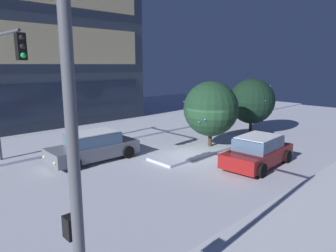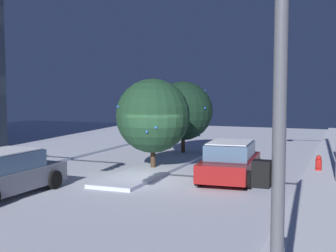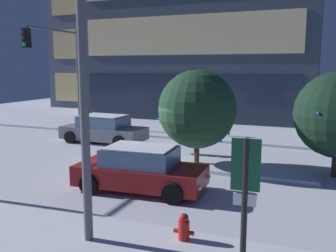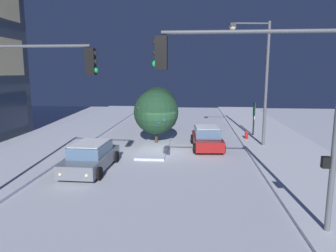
# 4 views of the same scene
# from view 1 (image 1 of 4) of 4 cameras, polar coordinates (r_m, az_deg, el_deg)

# --- Properties ---
(ground) EXTENTS (52.00, 52.00, 0.00)m
(ground) POSITION_cam_1_polar(r_m,az_deg,el_deg) (16.63, 5.46, -5.79)
(ground) COLOR silver
(curb_strip_far) EXTENTS (52.00, 5.20, 0.14)m
(curb_strip_far) POSITION_cam_1_polar(r_m,az_deg,el_deg) (22.61, -10.34, -1.13)
(curb_strip_far) COLOR silver
(curb_strip_far) RESTS_ON ground
(median_strip) EXTENTS (9.00, 1.80, 0.14)m
(median_strip) POSITION_cam_1_polar(r_m,az_deg,el_deg) (18.57, 8.52, -3.81)
(median_strip) COLOR silver
(median_strip) RESTS_ON ground
(car_near) EXTENTS (4.47, 2.26, 1.49)m
(car_near) POSITION_cam_1_polar(r_m,az_deg,el_deg) (15.66, 16.37, -4.59)
(car_near) COLOR maroon
(car_near) RESTS_ON ground
(car_far) EXTENTS (4.72, 2.17, 1.49)m
(car_far) POSITION_cam_1_polar(r_m,az_deg,el_deg) (16.34, -13.71, -3.78)
(car_far) COLOR slate
(car_far) RESTS_ON ground
(traffic_light_corner_far_left) EXTENTS (0.32, 4.77, 6.35)m
(traffic_light_corner_far_left) POSITION_cam_1_polar(r_m,az_deg,el_deg) (15.43, -28.36, 8.37)
(traffic_light_corner_far_left) COLOR #565960
(traffic_light_corner_far_left) RESTS_ON ground
(traffic_light_corner_near_left) EXTENTS (0.32, 5.71, 6.53)m
(traffic_light_corner_near_left) POSITION_cam_1_polar(r_m,az_deg,el_deg) (6.45, -26.37, 6.97)
(traffic_light_corner_near_left) COLOR #565960
(traffic_light_corner_near_left) RESTS_ON ground
(decorated_tree_median) EXTENTS (3.18, 3.18, 3.93)m
(decorated_tree_median) POSITION_cam_1_polar(r_m,az_deg,el_deg) (22.51, 15.33, 4.46)
(decorated_tree_median) COLOR #473323
(decorated_tree_median) RESTS_ON ground
(decorated_tree_left_of_median) EXTENTS (3.19, 3.19, 3.97)m
(decorated_tree_left_of_median) POSITION_cam_1_polar(r_m,az_deg,el_deg) (17.94, 7.99, 3.19)
(decorated_tree_left_of_median) COLOR #473323
(decorated_tree_left_of_median) RESTS_ON ground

